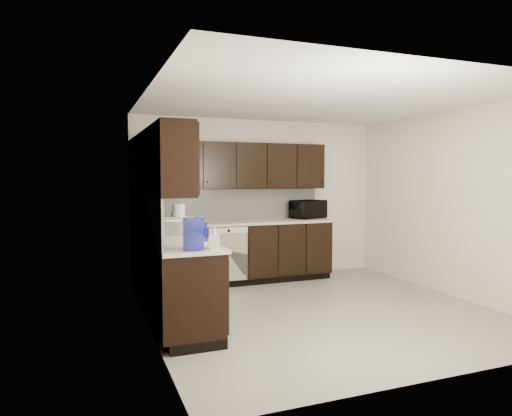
# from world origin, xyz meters

# --- Properties ---
(floor) EXTENTS (4.00, 4.00, 0.00)m
(floor) POSITION_xyz_m (0.00, 0.00, 0.00)
(floor) COLOR #9B9680
(floor) RESTS_ON ground
(ceiling) EXTENTS (4.00, 4.00, 0.00)m
(ceiling) POSITION_xyz_m (0.00, 0.00, 2.50)
(ceiling) COLOR white
(ceiling) RESTS_ON wall_back
(wall_back) EXTENTS (4.00, 0.02, 2.50)m
(wall_back) POSITION_xyz_m (0.00, 2.00, 1.25)
(wall_back) COLOR beige
(wall_back) RESTS_ON floor
(wall_left) EXTENTS (0.02, 4.00, 2.50)m
(wall_left) POSITION_xyz_m (-2.00, 0.00, 1.25)
(wall_left) COLOR beige
(wall_left) RESTS_ON floor
(wall_right) EXTENTS (0.02, 4.00, 2.50)m
(wall_right) POSITION_xyz_m (2.00, 0.00, 1.25)
(wall_right) COLOR beige
(wall_right) RESTS_ON floor
(wall_front) EXTENTS (4.00, 0.02, 2.50)m
(wall_front) POSITION_xyz_m (0.00, -2.00, 1.25)
(wall_front) COLOR beige
(wall_front) RESTS_ON floor
(lower_cabinets) EXTENTS (3.00, 2.80, 0.90)m
(lower_cabinets) POSITION_xyz_m (-1.01, 1.11, 0.41)
(lower_cabinets) COLOR black
(lower_cabinets) RESTS_ON floor
(countertop) EXTENTS (3.03, 2.83, 0.04)m
(countertop) POSITION_xyz_m (-1.01, 1.11, 0.92)
(countertop) COLOR beige
(countertop) RESTS_ON lower_cabinets
(backsplash) EXTENTS (3.00, 2.80, 0.48)m
(backsplash) POSITION_xyz_m (-1.22, 1.32, 1.18)
(backsplash) COLOR beige
(backsplash) RESTS_ON countertop
(upper_cabinets) EXTENTS (3.00, 2.80, 0.70)m
(upper_cabinets) POSITION_xyz_m (-1.10, 1.20, 1.77)
(upper_cabinets) COLOR black
(upper_cabinets) RESTS_ON wall_back
(dishwasher) EXTENTS (0.58, 0.04, 0.78)m
(dishwasher) POSITION_xyz_m (-0.70, 1.41, 0.55)
(dishwasher) COLOR beige
(dishwasher) RESTS_ON lower_cabinets
(sink) EXTENTS (0.54, 0.82, 0.42)m
(sink) POSITION_xyz_m (-1.68, -0.01, 0.88)
(sink) COLOR beige
(sink) RESTS_ON countertop
(microwave) EXTENTS (0.61, 0.50, 0.29)m
(microwave) POSITION_xyz_m (0.75, 1.75, 1.08)
(microwave) COLOR black
(microwave) RESTS_ON countertop
(soap_bottle_a) EXTENTS (0.12, 0.12, 0.20)m
(soap_bottle_a) POSITION_xyz_m (-1.50, -0.70, 1.04)
(soap_bottle_a) COLOR gray
(soap_bottle_a) RESTS_ON countertop
(soap_bottle_b) EXTENTS (0.12, 0.12, 0.26)m
(soap_bottle_b) POSITION_xyz_m (-1.76, 0.92, 1.07)
(soap_bottle_b) COLOR gray
(soap_bottle_b) RESTS_ON countertop
(toaster_oven) EXTENTS (0.43, 0.34, 0.25)m
(toaster_oven) POSITION_xyz_m (-1.75, 1.74, 1.06)
(toaster_oven) COLOR silver
(toaster_oven) RESTS_ON countertop
(storage_bin) EXTENTS (0.54, 0.44, 0.19)m
(storage_bin) POSITION_xyz_m (-1.67, 0.34, 1.03)
(storage_bin) COLOR silver
(storage_bin) RESTS_ON countertop
(blue_pitcher) EXTENTS (0.25, 0.25, 0.29)m
(blue_pitcher) POSITION_xyz_m (-1.69, -0.70, 1.09)
(blue_pitcher) COLOR #0F1892
(blue_pitcher) RESTS_ON countertop
(teal_tumbler) EXTENTS (0.11, 0.11, 0.20)m
(teal_tumbler) POSITION_xyz_m (-1.48, 1.35, 1.04)
(teal_tumbler) COLOR #0C8881
(teal_tumbler) RESTS_ON countertop
(paper_towel_roll) EXTENTS (0.18, 0.18, 0.34)m
(paper_towel_roll) POSITION_xyz_m (-1.55, 0.70, 1.11)
(paper_towel_roll) COLOR silver
(paper_towel_roll) RESTS_ON countertop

